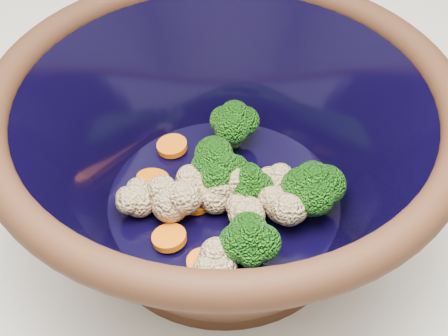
# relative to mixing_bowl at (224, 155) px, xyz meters

# --- Properties ---
(mixing_bowl) EXTENTS (0.46, 0.46, 0.16)m
(mixing_bowl) POSITION_rel_mixing_bowl_xyz_m (0.00, 0.00, 0.00)
(mixing_bowl) COLOR black
(mixing_bowl) RESTS_ON counter
(vegetable_pile) EXTENTS (0.18, 0.19, 0.06)m
(vegetable_pile) POSITION_rel_mixing_bowl_xyz_m (0.01, -0.00, -0.03)
(vegetable_pile) COLOR #608442
(vegetable_pile) RESTS_ON mixing_bowl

